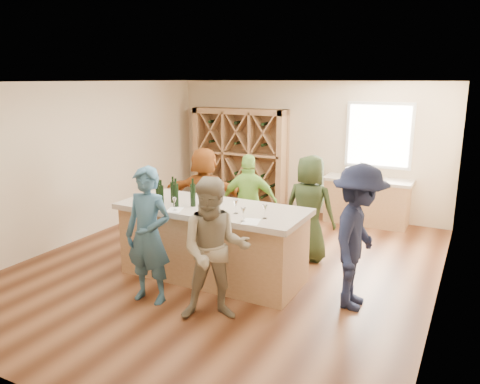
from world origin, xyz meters
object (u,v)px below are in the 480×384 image
at_px(wine_bottle_a, 158,190).
at_px(wine_rack, 240,158).
at_px(wine_bottle_e, 193,195).
at_px(person_far_right, 309,208).
at_px(person_near_left, 148,236).
at_px(sink, 358,173).
at_px(person_server, 358,237).
at_px(person_far_left, 205,194).
at_px(tasting_counter_base, 213,245).
at_px(person_near_right, 215,250).
at_px(person_far_mid, 249,203).
at_px(wine_bottle_c, 173,192).
at_px(wine_bottle_d, 176,195).
at_px(wine_bottle_b, 161,195).

bearing_deg(wine_bottle_a, wine_rack, 99.58).
bearing_deg(wine_bottle_e, wine_rack, 108.13).
bearing_deg(person_far_right, person_near_left, 62.90).
bearing_deg(sink, person_server, -76.43).
bearing_deg(person_far_left, tasting_counter_base, 113.49).
distance_m(wine_bottle_e, person_near_right, 1.31).
distance_m(person_near_left, person_far_left, 2.48).
distance_m(wine_bottle_a, person_server, 2.94).
xyz_separation_m(tasting_counter_base, person_far_mid, (-0.05, 1.30, 0.32)).
relative_size(tasting_counter_base, wine_bottle_e, 8.07).
distance_m(wine_rack, person_server, 5.14).
bearing_deg(wine_bottle_a, person_far_right, 37.57).
relative_size(sink, wine_bottle_c, 1.76).
bearing_deg(sink, person_far_right, -94.63).
height_order(wine_bottle_c, person_near_right, person_near_right).
relative_size(wine_rack, wine_bottle_d, 6.72).
relative_size(wine_bottle_b, person_far_left, 0.17).
height_order(wine_bottle_a, person_far_mid, person_far_mid).
height_order(tasting_counter_base, wine_bottle_c, wine_bottle_c).
height_order(sink, wine_bottle_a, wine_bottle_a).
distance_m(sink, wine_bottle_a, 4.32).
relative_size(wine_bottle_b, person_near_left, 0.16).
bearing_deg(person_far_mid, person_far_left, -24.17).
distance_m(wine_bottle_b, person_server, 2.79).
bearing_deg(person_far_right, wine_bottle_c, 44.11).
xyz_separation_m(wine_bottle_c, wine_bottle_e, (0.37, -0.04, 0.01)).
xyz_separation_m(person_near_right, person_far_mid, (-0.70, 2.33, -0.06)).
bearing_deg(sink, wine_bottle_a, -118.36).
relative_size(person_far_mid, person_far_right, 0.96).
bearing_deg(person_far_left, wine_bottle_e, 104.47).
relative_size(wine_bottle_d, person_far_right, 0.19).
distance_m(wine_rack, person_far_mid, 2.87).
xyz_separation_m(person_near_left, person_far_mid, (0.30, 2.31, -0.08)).
distance_m(person_far_right, person_far_left, 1.99).
height_order(wine_bottle_a, person_near_left, person_near_left).
distance_m(wine_bottle_b, person_near_right, 1.57).
bearing_deg(person_near_right, wine_bottle_e, 105.37).
xyz_separation_m(tasting_counter_base, wine_bottle_e, (-0.23, -0.13, 0.74)).
relative_size(wine_bottle_c, wine_bottle_d, 0.94).
xyz_separation_m(wine_bottle_c, person_far_mid, (0.56, 1.38, -0.42)).
bearing_deg(sink, wine_rack, 178.51).
distance_m(sink, wine_bottle_e, 4.07).
xyz_separation_m(wine_rack, person_far_mid, (1.45, -2.45, -0.28)).
bearing_deg(wine_bottle_d, wine_bottle_c, 135.13).
bearing_deg(wine_bottle_a, person_near_left, -60.69).
xyz_separation_m(wine_rack, person_far_left, (0.52, -2.36, -0.26)).
bearing_deg(person_far_left, wine_bottle_b, 88.45).
xyz_separation_m(wine_bottle_e, person_near_left, (-0.11, -0.88, -0.35)).
distance_m(wine_bottle_c, person_far_left, 1.57).
bearing_deg(wine_bottle_a, person_far_left, 94.89).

